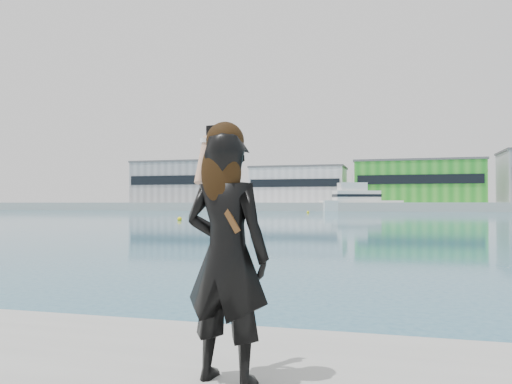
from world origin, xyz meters
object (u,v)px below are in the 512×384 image
Objects in this scene: buoy_extra at (180,220)px; motor_yacht at (359,201)px; woman at (226,248)px; buoy_far at (308,213)px.

motor_yacht is at bearing 77.53° from buoy_extra.
motor_yacht is 11.88× the size of woman.
motor_yacht is 25.78m from buoy_far.
woman is (6.02, -114.91, -0.82)m from motor_yacht.
buoy_far is 0.31× the size of woman.
buoy_far is at bearing 80.77° from buoy_extra.
woman reaches higher than buoy_far.
motor_yacht reaches higher than buoy_extra.
motor_yacht is at bearing 71.97° from buoy_far.
buoy_far is (-7.94, -24.40, -2.44)m from motor_yacht.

